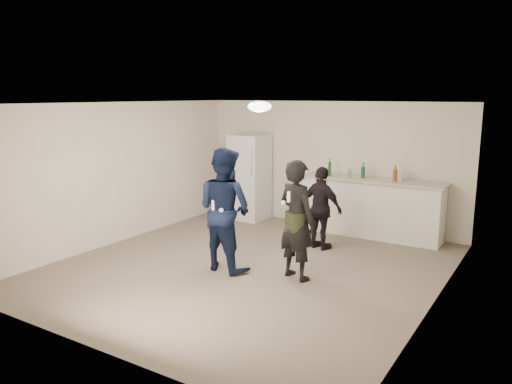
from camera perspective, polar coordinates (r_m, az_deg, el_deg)
The scene contains 21 objects.
floor at distance 7.83m, azimuth -0.78°, elevation -8.53°, with size 6.00×6.00×0.00m, color #6B5B4C.
ceiling at distance 7.37m, azimuth -0.83°, elevation 10.09°, with size 6.00×6.00×0.00m, color silver.
wall_back at distance 10.12m, azimuth 8.40°, elevation 3.15°, with size 6.00×6.00×0.00m, color beige.
wall_front at distance 5.29m, azimuth -18.66°, elevation -4.61°, with size 6.00×6.00×0.00m, color beige.
wall_left at distance 9.26m, azimuth -15.30°, elevation 2.14°, with size 6.00×6.00×0.00m, color beige.
wall_right at distance 6.48m, azimuth 20.16°, elevation -1.89°, with size 6.00×6.00×0.00m, color beige.
counter at distance 9.60m, azimuth 12.97°, elevation -1.86°, with size 2.60×0.56×1.05m, color silver.
counter_top at distance 9.49m, azimuth 13.11°, elevation 1.35°, with size 2.68×0.64×0.04m, color beige.
fridge at distance 10.60m, azimuth -0.75°, elevation 1.71°, with size 0.70×0.70×1.80m, color silver.
fridge_handle at distance 10.08m, azimuth -0.55°, elevation 3.52°, with size 0.02×0.02×0.60m, color #B3B3B8.
ceiling_dome at distance 7.63m, azimuth 0.40°, elevation 9.75°, with size 0.36×0.36×0.16m, color white.
shaker at distance 9.50m, azimuth 10.69°, elevation 2.10°, with size 0.08×0.08×0.17m, color silver.
man at distance 7.51m, azimuth -3.61°, elevation -1.99°, with size 0.91×0.71×1.86m, color #101D43.
woman at distance 7.14m, azimuth 4.69°, elevation -3.22°, with size 0.63×0.42×1.74m, color black.
camo_shorts at distance 7.15m, azimuth 4.68°, elevation -3.36°, with size 0.34×0.34×0.28m, color #273317.
spectator at distance 8.59m, azimuth 7.48°, elevation -1.86°, with size 0.84×0.35×1.43m, color black.
remote_man at distance 7.26m, azimuth -4.90°, elevation -1.51°, with size 0.04×0.04×0.15m, color white.
nunchuk_man at distance 7.23m, azimuth -3.99°, elevation -2.11°, with size 0.07×0.07×0.07m, color white.
remote_woman at distance 6.84m, azimuth 3.78°, elevation -0.56°, with size 0.04×0.04×0.15m, color white.
nunchuk_woman at distance 6.93m, azimuth 3.15°, elevation -1.24°, with size 0.07×0.07×0.07m, color white.
bottle_cluster at distance 9.41m, azimuth 13.59°, elevation 2.04°, with size 1.42×0.17×0.27m.
Camera 1 is at (3.98, -6.21, 2.63)m, focal length 35.00 mm.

